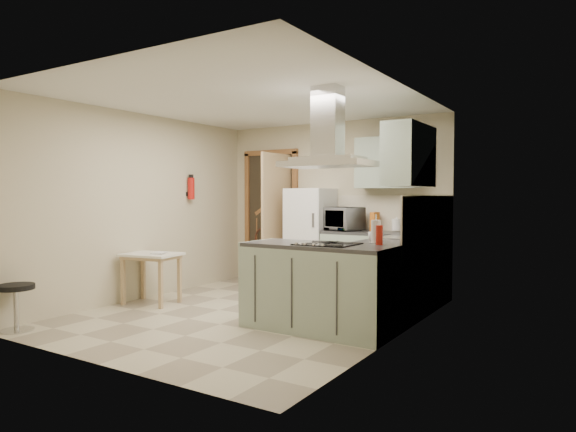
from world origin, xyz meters
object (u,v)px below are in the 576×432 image
Objects in this scene: fridge at (311,239)px; drop_leaf_table at (152,278)px; peninsula at (319,287)px; microwave at (340,219)px; bentwood_chair at (258,258)px; stool at (16,307)px; extractor_hood at (328,164)px.

fridge is 2.15× the size of drop_leaf_table.
peninsula is 2.19m from microwave.
bentwood_chair is (0.24, 2.04, 0.07)m from drop_leaf_table.
peninsula is at bearing 32.57° from stool.
fridge is at bearing 0.57° from bentwood_chair.
peninsula is at bearing -58.26° from fridge.
fridge is 1.06m from bentwood_chair.
peninsula is 3.18× the size of stool.
fridge is at bearing 68.95° from stool.
extractor_hood is at bearing -9.82° from drop_leaf_table.
fridge is 2.35m from peninsula.
extractor_hood is at bearing -56.21° from fridge.
peninsula is at bearing -54.03° from microwave.
microwave is (-0.83, 1.97, -0.65)m from extractor_hood.
extractor_hood is at bearing -37.44° from bentwood_chair.
microwave is at bearing 62.51° from stool.
fridge is 3.08× the size of stool.
stool is at bearing -92.52° from bentwood_chair.
drop_leaf_table is at bearing -179.91° from peninsula.
extractor_hood is 3.53m from stool.
microwave is (1.90, 3.66, 0.82)m from stool.
extractor_hood reaches higher than microwave.
peninsula reaches higher than bentwood_chair.
drop_leaf_table is 2.73m from microwave.
drop_leaf_table is 0.88× the size of bentwood_chair.
bentwood_chair is 1.62× the size of stool.
bentwood_chair is (-0.99, 0.06, -0.35)m from fridge.
drop_leaf_table reaches higher than stool.
fridge is 3.96m from stool.
fridge is 0.59m from microwave.
drop_leaf_table is at bearing -121.82° from fridge.
stool is (-1.41, -3.66, -0.51)m from fridge.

